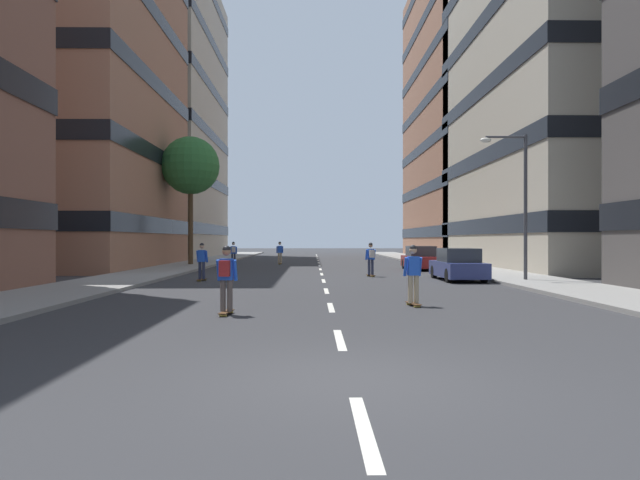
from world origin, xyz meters
TOP-DOWN VIEW (x-y plane):
  - ground_plane at (0.00, 28.76)m, footprint 172.56×172.56m
  - sidewalk_left at (-9.43, 32.35)m, footprint 3.72×79.09m
  - sidewalk_right at (9.43, 32.35)m, footprint 3.72×79.09m
  - lane_markings at (0.00, 30.50)m, footprint 0.16×67.20m
  - building_left_mid at (-18.76, 30.83)m, footprint 15.05×18.30m
  - building_left_far at (-18.76, 51.84)m, footprint 15.05×21.20m
  - building_right_mid at (18.76, 30.83)m, footprint 15.05×22.31m
  - building_right_far at (18.76, 51.84)m, footprint 15.05×23.89m
  - parked_car_near at (6.37, 18.29)m, footprint 1.82×4.40m
  - parked_car_mid at (6.37, 27.28)m, footprint 1.82×4.40m
  - street_tree_near at (-9.43, 32.67)m, footprint 4.21×4.21m
  - streetlamp_right at (8.69, 16.93)m, footprint 2.13×0.30m
  - skater_0 at (-2.73, 6.48)m, footprint 0.55×0.92m
  - skater_1 at (-6.35, 33.04)m, footprint 0.56×0.92m
  - skater_2 at (-5.67, 18.04)m, footprint 0.56×0.92m
  - skater_3 at (-3.08, 35.58)m, footprint 0.56×0.92m
  - skater_4 at (2.53, 20.96)m, footprint 0.57×0.92m
  - skater_5 at (2.40, 8.29)m, footprint 0.56×0.92m

SIDE VIEW (x-z plane):
  - ground_plane at x=0.00m, z-range 0.00..0.00m
  - lane_markings at x=0.00m, z-range 0.00..0.01m
  - sidewalk_left at x=-9.43m, z-range 0.00..0.14m
  - sidewalk_right at x=9.43m, z-range 0.00..0.14m
  - parked_car_near at x=6.37m, z-range -0.06..1.46m
  - parked_car_mid at x=6.37m, z-range -0.06..1.46m
  - skater_2 at x=-5.67m, z-range 0.10..1.87m
  - skater_3 at x=-3.08m, z-range 0.10..1.87m
  - skater_5 at x=2.40m, z-range 0.10..1.87m
  - skater_0 at x=-2.73m, z-range 0.13..1.90m
  - skater_1 at x=-6.35m, z-range 0.13..1.90m
  - skater_4 at x=2.53m, z-range 0.13..1.90m
  - streetlamp_right at x=8.69m, z-range 0.89..7.39m
  - street_tree_near at x=-9.43m, z-range 2.65..11.97m
  - building_left_mid at x=-18.76m, z-range 0.09..24.41m
  - building_right_mid at x=18.76m, z-range 0.09..28.61m
  - building_left_far at x=-18.76m, z-range 0.09..30.33m
  - building_right_far at x=18.76m, z-range 0.09..31.79m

